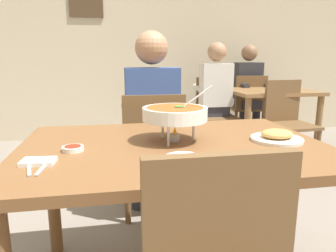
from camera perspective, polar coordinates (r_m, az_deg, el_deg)
name	(u,v)px	position (r m, az deg, el deg)	size (l,w,h in m)	color
cafe_rear_partition	(129,31)	(4.59, -7.17, 16.85)	(10.00, 0.10, 3.00)	beige
dining_table_main	(174,164)	(1.45, 1.06, -6.99)	(1.38, 0.96, 0.75)	brown
chair_diner_main	(153,148)	(2.22, -2.85, -4.02)	(0.44, 0.44, 0.90)	brown
diner_main	(152,114)	(2.20, -3.02, 2.13)	(0.40, 0.45, 1.31)	#2D2D38
curry_bowl	(175,114)	(1.44, 1.28, 2.19)	(0.33, 0.30, 0.26)	silver
rice_plate	(182,163)	(1.11, 2.62, -6.68)	(0.24, 0.24, 0.06)	white
appetizer_plate	(277,137)	(1.56, 19.25, -1.83)	(0.24, 0.24, 0.06)	white
sauce_dish	(73,148)	(1.37, -16.96, -3.93)	(0.09, 0.09, 0.02)	white
napkin_folded	(38,162)	(1.26, -22.61, -6.02)	(0.12, 0.08, 0.02)	white
fork_utensil	(29,168)	(1.21, -24.01, -6.95)	(0.01, 0.17, 0.01)	silver
spoon_utensil	(44,167)	(1.20, -21.68, -6.92)	(0.01, 0.17, 0.01)	silver
dining_table_far	(270,101)	(4.02, 18.15, 4.38)	(1.00, 0.80, 0.75)	brown
chair_bg_left	(215,110)	(3.86, 8.54, 2.91)	(0.44, 0.44, 0.90)	brown
chair_bg_middle	(248,104)	(4.47, 14.41, 3.95)	(0.48, 0.48, 0.90)	brown
chair_bg_right	(287,117)	(3.59, 20.89, 1.53)	(0.47, 0.47, 0.90)	brown
patron_bg_left	(215,91)	(3.80, 8.51, 6.36)	(0.40, 0.45, 1.31)	#2D2D38
patron_bg_middle	(249,86)	(4.51, 14.54, 7.03)	(0.40, 0.45, 1.31)	#2D2D38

